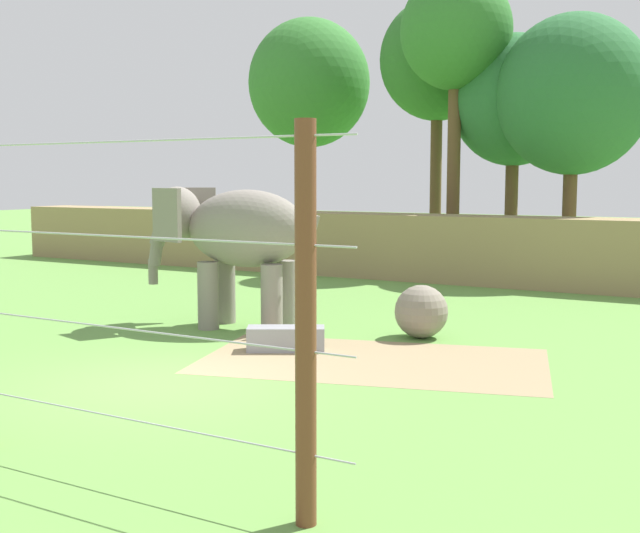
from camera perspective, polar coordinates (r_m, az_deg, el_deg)
name	(u,v)px	position (r m, az deg, el deg)	size (l,w,h in m)	color
ground_plane	(166,383)	(12.51, -10.97, -8.19)	(120.00, 120.00, 0.00)	#609342
dirt_patch	(373,361)	(13.74, 3.81, -6.77)	(5.85, 3.35, 0.01)	#937F5B
embankment_wall	(467,249)	(24.41, 10.51, 1.25)	(36.00, 1.80, 2.02)	#997F56
elephant	(234,235)	(16.68, -6.22, 2.29)	(3.95, 1.93, 2.95)	gray
enrichment_ball	(421,312)	(15.70, 7.28, -3.23)	(1.05, 1.05, 1.05)	gray
feed_trough	(286,339)	(14.49, -2.46, -5.20)	(1.46, 1.13, 0.44)	gray
tree_far_left	(573,95)	(26.72, 17.71, 11.63)	(4.79, 4.79, 8.27)	brown
tree_left_of_centre	(309,84)	(34.69, -0.78, 12.98)	(5.17, 5.17, 9.90)	brown
tree_behind_wall	(514,101)	(28.30, 13.74, 11.46)	(4.24, 4.24, 8.01)	brown
tree_right_of_centre	(438,61)	(31.27, 8.44, 14.39)	(4.37, 4.37, 9.91)	brown
tree_far_right	(456,34)	(27.74, 9.74, 16.12)	(3.70, 3.70, 9.94)	brown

